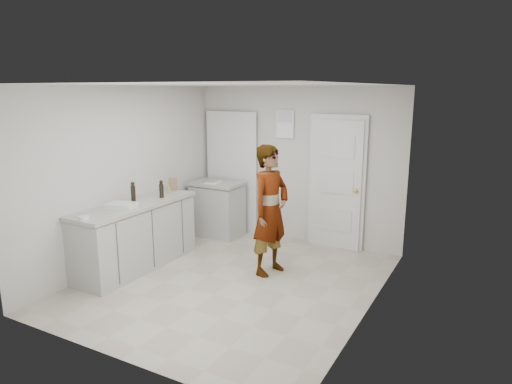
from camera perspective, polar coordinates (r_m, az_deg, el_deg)
The scene contains 12 objects.
ground at distance 6.06m, azimuth -2.89°, elevation -11.12°, with size 4.00×4.00×0.00m, color #AA9F8E.
room_shell at distance 7.48m, azimuth 3.69°, elevation 1.75°, with size 4.00×4.00×4.00m.
main_counter at distance 6.59m, azimuth -14.73°, elevation -5.55°, with size 0.64×1.96×0.93m.
side_counter at distance 7.78m, azimuth -4.84°, elevation -2.34°, with size 0.84×0.61×0.93m.
person at distance 6.07m, azimuth 1.81°, elevation -2.30°, with size 0.64×0.42×1.75m, color silver.
cake_mix_box at distance 7.12m, azimuth -10.34°, elevation 0.98°, with size 0.12×0.05×0.19m, color olive.
spice_jar at distance 6.98m, azimuth -10.85°, elevation 0.26°, with size 0.05×0.05×0.08m, color tan.
oil_cruet_a at distance 6.67m, azimuth -11.74°, elevation 0.33°, with size 0.06×0.06×0.26m.
oil_cruet_b at distance 6.47m, azimuth -15.10°, elevation -0.06°, with size 0.06×0.06×0.29m.
baking_dish at distance 6.25m, azimuth -16.47°, elevation -1.63°, with size 0.41×0.33×0.06m.
egg_bowl at distance 5.82m, azimuth -20.73°, elevation -3.04°, with size 0.12×0.12×0.05m.
papers at distance 7.64m, azimuth -5.35°, elevation 1.22°, with size 0.23×0.29×0.01m, color white.
Camera 1 is at (2.91, -4.71, 2.45)m, focal length 32.00 mm.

